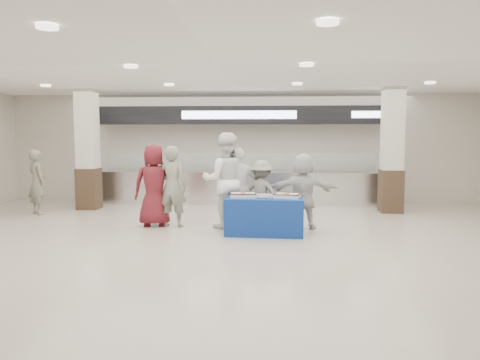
# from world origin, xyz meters

# --- Properties ---
(ground) EXTENTS (14.00, 14.00, 0.00)m
(ground) POSITION_xyz_m (0.00, 0.00, 0.00)
(ground) COLOR beige
(ground) RESTS_ON ground
(serving_line) EXTENTS (8.70, 0.85, 2.80)m
(serving_line) POSITION_xyz_m (0.00, 5.40, 1.16)
(serving_line) COLOR silver
(serving_line) RESTS_ON ground
(column_left) EXTENTS (0.55, 0.55, 3.20)m
(column_left) POSITION_xyz_m (-4.00, 4.20, 1.53)
(column_left) COLOR #342417
(column_left) RESTS_ON ground
(column_right) EXTENTS (0.55, 0.55, 3.20)m
(column_right) POSITION_xyz_m (4.00, 4.20, 1.53)
(column_right) COLOR #342417
(column_right) RESTS_ON ground
(display_table) EXTENTS (1.59, 0.85, 0.75)m
(display_table) POSITION_xyz_m (0.79, 1.29, 0.38)
(display_table) COLOR navy
(display_table) RESTS_ON ground
(sheet_cake_left) EXTENTS (0.53, 0.42, 0.11)m
(sheet_cake_left) POSITION_xyz_m (0.35, 1.31, 0.80)
(sheet_cake_left) COLOR silver
(sheet_cake_left) RESTS_ON display_table
(sheet_cake_right) EXTENTS (0.57, 0.48, 0.10)m
(sheet_cake_right) POSITION_xyz_m (1.24, 1.28, 0.80)
(sheet_cake_right) COLOR silver
(sheet_cake_right) RESTS_ON display_table
(cupcake_tray) EXTENTS (0.42, 0.34, 0.06)m
(cupcake_tray) POSITION_xyz_m (0.77, 1.29, 0.78)
(cupcake_tray) COLOR silver
(cupcake_tray) RESTS_ON display_table
(civilian_maroon) EXTENTS (0.97, 0.72, 1.81)m
(civilian_maroon) POSITION_xyz_m (-1.64, 1.98, 0.90)
(civilian_maroon) COLOR maroon
(civilian_maroon) RESTS_ON ground
(soldier_a) EXTENTS (0.70, 0.51, 1.77)m
(soldier_a) POSITION_xyz_m (-1.23, 1.93, 0.89)
(soldier_a) COLOR slate
(soldier_a) RESTS_ON ground
(chef_tall) EXTENTS (1.09, 0.90, 2.05)m
(chef_tall) POSITION_xyz_m (-0.07, 1.93, 1.02)
(chef_tall) COLOR white
(chef_tall) RESTS_ON ground
(chef_short) EXTENTS (1.10, 0.73, 1.73)m
(chef_short) POSITION_xyz_m (0.24, 1.93, 0.86)
(chef_short) COLOR white
(chef_short) RESTS_ON ground
(soldier_b) EXTENTS (1.06, 0.81, 1.46)m
(soldier_b) POSITION_xyz_m (0.71, 2.01, 0.73)
(soldier_b) COLOR slate
(soldier_b) RESTS_ON ground
(civilian_white) EXTENTS (1.52, 0.53, 1.62)m
(civilian_white) POSITION_xyz_m (1.59, 1.93, 0.81)
(civilian_white) COLOR silver
(civilian_white) RESTS_ON ground
(soldier_bg) EXTENTS (0.71, 0.68, 1.64)m
(soldier_bg) POSITION_xyz_m (-4.96, 3.27, 0.82)
(soldier_bg) COLOR slate
(soldier_bg) RESTS_ON ground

